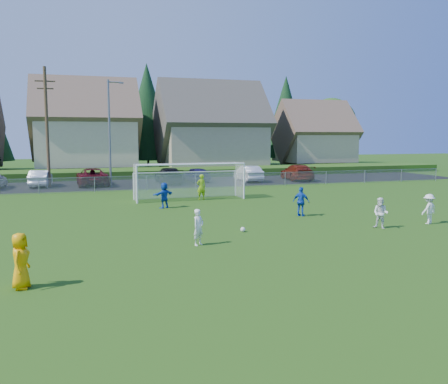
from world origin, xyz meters
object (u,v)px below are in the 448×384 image
at_px(player_blue_b, 164,195).
at_px(car_f, 248,174).
at_px(car_d, 169,176).
at_px(car_g, 297,172).
at_px(player_white_c, 429,209).
at_px(referee, 20,261).
at_px(soccer_goal, 189,175).
at_px(goalkeeper, 201,187).
at_px(player_white_a, 198,227).
at_px(player_white_b, 381,213).
at_px(car_c, 92,177).
at_px(player_blue_a, 301,202).
at_px(car_b, 41,178).
at_px(soccer_ball, 243,229).
at_px(car_e, 196,175).

height_order(player_blue_b, car_f, player_blue_b).
distance_m(car_d, car_g, 12.64).
distance_m(player_white_c, car_g, 23.34).
relative_size(car_f, car_g, 0.86).
relative_size(referee, car_g, 0.31).
distance_m(car_d, soccer_goal, 10.78).
bearing_deg(goalkeeper, player_white_a, 67.54).
bearing_deg(goalkeeper, player_white_b, 106.55).
bearing_deg(car_c, referee, 82.20).
relative_size(player_white_a, car_f, 0.32).
distance_m(player_blue_a, car_b, 24.93).
bearing_deg(car_f, player_blue_b, 54.43).
height_order(player_blue_b, soccer_goal, soccer_goal).
distance_m(referee, player_white_c, 18.74).
xyz_separation_m(car_d, car_g, (12.64, -0.32, 0.04)).
distance_m(soccer_ball, referee, 10.41).
height_order(car_e, soccer_goal, soccer_goal).
distance_m(goalkeeper, car_b, 16.45).
xyz_separation_m(referee, car_e, (12.42, 28.79, -0.11)).
bearing_deg(car_b, player_white_a, 110.41).
bearing_deg(car_c, car_e, 179.32).
bearing_deg(car_f, car_g, 178.05).
height_order(car_e, car_f, car_f).
distance_m(player_white_a, car_f, 26.73).
bearing_deg(player_blue_b, goalkeeper, -164.10).
height_order(car_b, car_g, car_g).
relative_size(player_white_a, soccer_goal, 0.20).
height_order(player_blue_b, car_d, player_blue_b).
relative_size(goalkeeper, soccer_goal, 0.23).
distance_m(goalkeeper, car_d, 11.27).
height_order(car_d, soccer_goal, soccer_goal).
bearing_deg(player_white_b, car_e, 151.74).
distance_m(player_white_c, car_d, 24.78).
xyz_separation_m(referee, car_g, (22.30, 27.70, -0.04)).
height_order(car_c, car_g, car_g).
relative_size(soccer_ball, player_blue_b, 0.14).
distance_m(car_c, car_e, 9.43).
relative_size(player_white_a, car_d, 0.29).
height_order(player_blue_a, soccer_goal, soccer_goal).
relative_size(car_g, soccer_goal, 0.71).
height_order(soccer_ball, player_white_a, player_white_a).
bearing_deg(car_e, soccer_ball, 73.79).
height_order(car_c, car_d, car_c).
relative_size(soccer_ball, car_e, 0.05).
xyz_separation_m(player_white_b, car_f, (2.18, 23.56, 0.02)).
distance_m(player_white_c, car_c, 28.26).
relative_size(goalkeeper, car_b, 0.40).
distance_m(player_white_a, player_white_b, 9.01).
xyz_separation_m(soccer_ball, player_blue_b, (-2.09, 8.16, 0.66)).
bearing_deg(car_c, player_white_c, 120.56).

